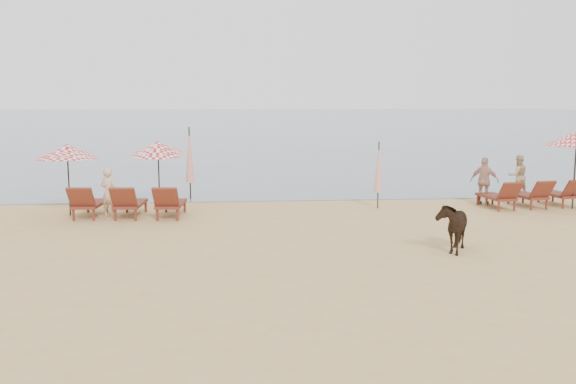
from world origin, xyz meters
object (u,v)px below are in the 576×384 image
Objects in this scene: lounger_cluster_right at (532,194)px; umbrella_open_left_a at (67,151)px; lounger_cluster_left at (129,202)px; cow at (452,226)px; beachgoer_right_a at (518,176)px; umbrella_closed_left at (190,155)px; beachgoer_right_b at (484,181)px; beachgoer_left at (109,193)px; umbrella_open_left_b at (158,148)px; umbrella_closed_right at (378,168)px.

lounger_cluster_right is 15.08m from umbrella_open_left_a.
lounger_cluster_left is at bearing 174.88° from lounger_cluster_right.
cow is 0.94× the size of beachgoer_right_a.
umbrella_closed_left is (3.55, 2.71, -0.40)m from umbrella_open_left_a.
lounger_cluster_left is 1.03× the size of lounger_cluster_right.
lounger_cluster_right is 2.43m from beachgoer_right_a.
beachgoer_right_b is at bearing 142.56° from lounger_cluster_right.
lounger_cluster_left is at bearing 174.55° from cow.
lounger_cluster_left is at bearing -175.23° from beachgoer_left.
beachgoer_right_b is at bearing 6.98° from umbrella_open_left_a.
cow is at bearing 95.32° from beachgoer_right_b.
beachgoer_right_a is 2.49m from beachgoer_right_b.
cow reaches higher than lounger_cluster_right.
cow is (-4.65, -5.58, 0.15)m from lounger_cluster_right.
beachgoer_right_b is at bearing -10.20° from umbrella_closed_left.
umbrella_open_left_b is 0.88× the size of umbrella_closed_left.
umbrella_open_left_b is 1.48× the size of beachgoer_right_a.
beachgoer_right_b is (3.79, 0.42, -0.55)m from umbrella_closed_right.
umbrella_closed_left is at bearing 159.01° from lounger_cluster_right.
umbrella_open_left_a reaches higher than beachgoer_right_a.
umbrella_closed_left reaches higher than lounger_cluster_left.
lounger_cluster_right is 1.58m from beachgoer_right_b.
umbrella_closed_right is at bearing 39.13° from beachgoer_right_b.
lounger_cluster_left is 2.21× the size of beachgoer_left.
lounger_cluster_left is 14.01m from beachgoer_right_a.
beachgoer_right_a is (15.57, 2.49, -1.23)m from umbrella_open_left_a.
umbrella_open_left_a is at bearing 167.09° from lounger_cluster_left.
umbrella_closed_right is 6.07m from beachgoer_right_a.
lounger_cluster_left is 8.08m from umbrella_closed_right.
umbrella_closed_left is 3.93m from beachgoer_left.
umbrella_closed_right reaches higher than beachgoer_right_b.
cow is 10.38m from beachgoer_left.
umbrella_open_left_b is 1.57× the size of cow.
umbrella_open_left_a is 1.46× the size of beachgoer_left.
beachgoer_right_a reaches higher than lounger_cluster_left.
lounger_cluster_left is 1.53× the size of umbrella_closed_right.
umbrella_open_left_a reaches higher than beachgoer_left.
umbrella_closed_left reaches higher than umbrella_closed_right.
beachgoer_right_a is at bearing -145.67° from beachgoer_left.
umbrella_closed_left reaches higher than beachgoer_right_a.
umbrella_closed_right is at bearing 167.95° from lounger_cluster_right.
umbrella_closed_left is at bearing -3.49° from beachgoer_right_a.
umbrella_closed_left is 1.71× the size of beachgoer_left.
lounger_cluster_right is 1.26× the size of umbrella_closed_left.
cow is at bearing 173.83° from beachgoer_left.
beachgoer_left is (-1.32, -1.77, -1.22)m from umbrella_open_left_b.
beachgoer_right_a is (12.02, -0.22, -0.83)m from umbrella_closed_left.
umbrella_open_left_a is at bearing -143.60° from umbrella_open_left_b.
beachgoer_left is (-13.72, -0.54, 0.30)m from lounger_cluster_right.
umbrella_closed_left is at bearing 68.11° from lounger_cluster_left.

